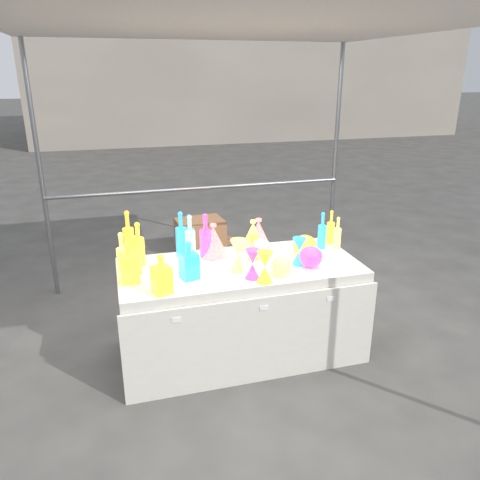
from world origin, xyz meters
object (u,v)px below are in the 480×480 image
object	(u,v)px
decanter_0	(129,262)
globe_0	(311,255)
cardboard_box_closed	(200,236)
hourglass_0	(265,267)
bottle_0	(138,244)
lampshade_0	(213,240)
display_table	(240,310)

from	to	relation	value
decanter_0	globe_0	bearing A→B (deg)	-5.13
cardboard_box_closed	hourglass_0	size ratio (longest dim) A/B	2.52
bottle_0	lampshade_0	distance (m)	0.57
cardboard_box_closed	decanter_0	size ratio (longest dim) A/B	1.95
lampshade_0	globe_0	bearing A→B (deg)	-39.45
globe_0	lampshade_0	distance (m)	0.76
display_table	hourglass_0	xyz separation A→B (m)	(0.08, -0.33, 0.49)
decanter_0	lampshade_0	bearing A→B (deg)	21.26
cardboard_box_closed	globe_0	world-z (taller)	globe_0
bottle_0	cardboard_box_closed	bearing A→B (deg)	67.59
cardboard_box_closed	bottle_0	world-z (taller)	bottle_0
cardboard_box_closed	bottle_0	distance (m)	2.34
hourglass_0	lampshade_0	distance (m)	0.61
display_table	lampshade_0	distance (m)	0.58
cardboard_box_closed	lampshade_0	distance (m)	2.17
bottle_0	decanter_0	size ratio (longest dim) A/B	1.16
cardboard_box_closed	globe_0	bearing A→B (deg)	-85.51
cardboard_box_closed	bottle_0	size ratio (longest dim) A/B	1.68
cardboard_box_closed	bottle_0	xyz separation A→B (m)	(-0.85, -2.06, 0.71)
globe_0	lampshade_0	xyz separation A→B (m)	(-0.68, 0.34, 0.07)
bottle_0	lampshade_0	xyz separation A→B (m)	(0.57, 0.02, -0.03)
decanter_0	hourglass_0	xyz separation A→B (m)	(0.89, -0.26, -0.03)
decanter_0	globe_0	world-z (taller)	decanter_0
display_table	decanter_0	distance (m)	0.97
decanter_0	hourglass_0	distance (m)	0.93
display_table	lampshade_0	world-z (taller)	lampshade_0
hourglass_0	globe_0	bearing A→B (deg)	26.94
decanter_0	display_table	bearing A→B (deg)	1.04
decanter_0	hourglass_0	size ratio (longest dim) A/B	1.29
display_table	globe_0	bearing A→B (deg)	-10.63
globe_0	bottle_0	bearing A→B (deg)	165.60
cardboard_box_closed	decanter_0	xyz separation A→B (m)	(-0.94, -2.35, 0.69)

